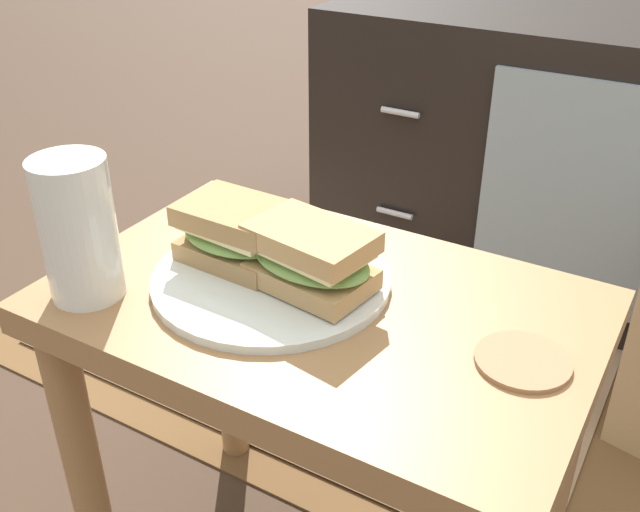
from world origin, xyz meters
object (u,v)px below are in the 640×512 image
Objects in this scene: beer_glass at (78,230)px; sandwich_back at (309,259)px; sandwich_front at (236,233)px; plate at (273,277)px; tv_cabinet at (557,156)px; coaster at (522,362)px.

sandwich_back is at bearing 28.51° from beer_glass.
beer_glass is at bearing -130.04° from sandwich_front.
beer_glass is at bearing -142.73° from plate.
plate is 0.06m from sandwich_front.
tv_cabinet is 6.70× the size of sandwich_back.
sandwich_back is at bearing -92.11° from tv_cabinet.
sandwich_front reaches higher than plate.
sandwich_front is 1.49× the size of coaster.
tv_cabinet is 3.75× the size of plate.
sandwich_front is 0.87× the size of beer_glass.
plate is at bearing 172.95° from sandwich_back.
beer_glass is (-0.20, -0.11, 0.03)m from sandwich_back.
sandwich_back is at bearing -7.05° from plate.
sandwich_back reaches higher than sandwich_front.
tv_cabinet reaches higher than coaster.
sandwich_back is at bearing -179.45° from coaster.
coaster is (0.22, 0.00, -0.04)m from sandwich_back.
tv_cabinet is 6.40× the size of beer_glass.
beer_glass reaches higher than tv_cabinet.
plate is at bearing 37.27° from beer_glass.
tv_cabinet reaches higher than sandwich_back.
tv_cabinet is 0.98m from sandwich_back.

